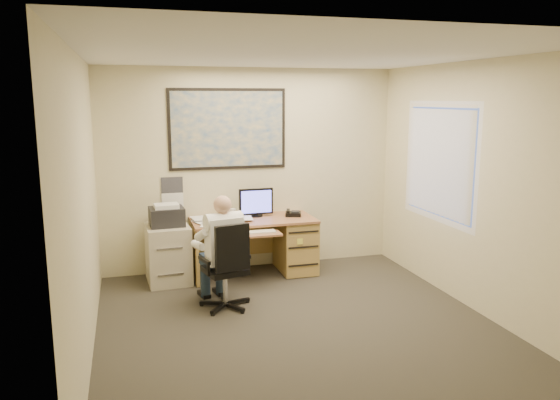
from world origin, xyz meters
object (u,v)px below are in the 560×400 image
object	(u,v)px
office_chair	(225,284)
person	(224,252)
desk	(277,239)
filing_cabinet	(168,248)

from	to	relation	value
office_chair	person	bearing A→B (deg)	68.02
person	office_chair	bearing A→B (deg)	-110.81
office_chair	person	distance (m)	0.35
desk	filing_cabinet	world-z (taller)	desk
office_chair	person	size ratio (longest dim) A/B	0.78
office_chair	person	xyz separation A→B (m)	(0.01, 0.08, 0.34)
office_chair	filing_cabinet	bearing A→B (deg)	101.98
person	desk	bearing A→B (deg)	36.65
office_chair	desk	bearing A→B (deg)	37.11
filing_cabinet	office_chair	world-z (taller)	filing_cabinet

